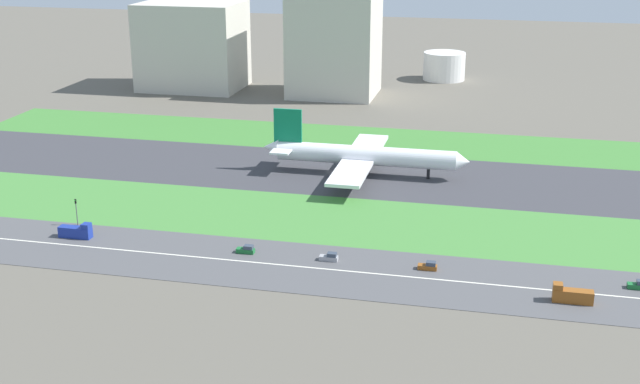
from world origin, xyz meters
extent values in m
plane|color=#5B564C|center=(0.00, 0.00, 0.00)|extent=(800.00, 800.00, 0.00)
cube|color=#38383D|center=(0.00, 0.00, 0.05)|extent=(280.00, 46.00, 0.10)
cube|color=#3D7A33|center=(0.00, 41.00, 0.05)|extent=(280.00, 36.00, 0.10)
cube|color=#427F38|center=(0.00, -41.00, 0.05)|extent=(280.00, 36.00, 0.10)
cube|color=#4C4C4F|center=(0.00, -73.00, 0.05)|extent=(280.00, 28.00, 0.10)
cube|color=silver|center=(0.00, -73.00, 0.11)|extent=(266.00, 0.50, 0.01)
cylinder|color=white|center=(10.55, 0.00, 6.30)|extent=(56.00, 6.00, 6.00)
cone|color=white|center=(40.55, 0.00, 6.30)|extent=(4.00, 5.70, 5.70)
cone|color=white|center=(-19.95, 0.00, 7.10)|extent=(5.00, 5.40, 5.40)
cube|color=#0C724C|center=(-14.45, 0.00, 14.30)|extent=(9.00, 0.80, 11.00)
cube|color=white|center=(-15.45, 0.00, 7.30)|extent=(6.00, 16.00, 0.60)
cube|color=white|center=(8.55, 15.00, 5.10)|extent=(10.00, 26.00, 1.00)
cylinder|color=gray|center=(9.55, 9.00, 2.90)|extent=(5.00, 3.20, 3.20)
cube|color=white|center=(8.55, -15.00, 5.10)|extent=(10.00, 26.00, 1.00)
cylinder|color=gray|center=(9.55, -9.00, 2.90)|extent=(5.00, 3.20, 3.20)
cylinder|color=black|center=(30.15, 0.00, 1.70)|extent=(1.00, 1.00, 3.20)
cylinder|color=black|center=(6.55, 3.50, 1.70)|extent=(1.00, 1.00, 3.20)
cylinder|color=black|center=(6.55, -3.50, 1.70)|extent=(1.00, 1.00, 3.20)
cube|color=#99999E|center=(13.47, -68.00, 0.65)|extent=(4.40, 1.80, 1.10)
cube|color=#333D4C|center=(14.27, -68.00, 1.65)|extent=(2.20, 1.66, 0.90)
cube|color=#19662D|center=(82.85, -68.00, 0.65)|extent=(4.40, 1.80, 1.10)
cube|color=navy|center=(-52.17, -68.00, 1.50)|extent=(8.40, 2.50, 2.80)
cube|color=navy|center=(-48.97, -68.00, 3.50)|extent=(2.00, 2.30, 1.20)
cube|color=brown|center=(36.81, -68.00, 0.65)|extent=(4.40, 1.80, 1.10)
cube|color=#333D4C|center=(37.61, -68.00, 1.65)|extent=(2.20, 1.66, 0.90)
cube|color=#19662D|center=(-7.13, -68.00, 0.65)|extent=(4.40, 1.80, 1.10)
cube|color=#333D4C|center=(-6.33, -68.00, 1.65)|extent=(2.20, 1.66, 0.90)
cube|color=brown|center=(68.47, -78.00, 1.50)|extent=(8.40, 2.50, 2.80)
cube|color=brown|center=(65.27, -78.00, 3.50)|extent=(2.00, 2.30, 1.20)
cylinder|color=#4C4C51|center=(-55.91, -60.00, 3.10)|extent=(0.24, 0.24, 6.00)
cube|color=black|center=(-55.91, -60.00, 6.70)|extent=(0.36, 0.36, 1.20)
sphere|color=#19D826|center=(-55.91, -60.20, 7.00)|extent=(0.24, 0.24, 0.24)
cube|color=beige|center=(-90.00, 114.00, 19.53)|extent=(45.09, 34.50, 39.07)
cube|color=beige|center=(-23.49, 114.00, 26.15)|extent=(37.42, 33.85, 52.29)
cylinder|color=silver|center=(21.66, 159.00, 6.67)|extent=(20.13, 20.13, 13.34)
camera|label=1|loc=(51.37, -243.98, 78.95)|focal=46.45mm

